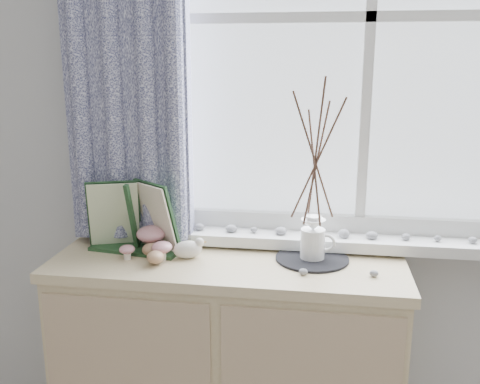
{
  "coord_description": "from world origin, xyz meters",
  "views": [
    {
      "loc": [
        0.15,
        0.07,
        1.51
      ],
      "look_at": [
        -0.1,
        1.7,
        1.1
      ],
      "focal_mm": 40.0,
      "sensor_mm": 36.0,
      "label": 1
    }
  ],
  "objects_px": {
    "sideboard": "(228,370)",
    "botanical_book": "(131,218)",
    "toadstool_cluster": "(151,239)",
    "twig_pitcher": "(316,156)"
  },
  "relations": [
    {
      "from": "sideboard",
      "to": "botanical_book",
      "type": "height_order",
      "value": "botanical_book"
    },
    {
      "from": "sideboard",
      "to": "botanical_book",
      "type": "xyz_separation_m",
      "value": [
        -0.34,
        0.0,
        0.56
      ]
    },
    {
      "from": "sideboard",
      "to": "toadstool_cluster",
      "type": "relative_size",
      "value": 6.59
    },
    {
      "from": "toadstool_cluster",
      "to": "twig_pitcher",
      "type": "distance_m",
      "value": 0.63
    },
    {
      "from": "botanical_book",
      "to": "twig_pitcher",
      "type": "xyz_separation_m",
      "value": [
        0.62,
        0.04,
        0.23
      ]
    },
    {
      "from": "botanical_book",
      "to": "twig_pitcher",
      "type": "height_order",
      "value": "twig_pitcher"
    },
    {
      "from": "sideboard",
      "to": "twig_pitcher",
      "type": "height_order",
      "value": "twig_pitcher"
    },
    {
      "from": "botanical_book",
      "to": "twig_pitcher",
      "type": "distance_m",
      "value": 0.67
    },
    {
      "from": "sideboard",
      "to": "botanical_book",
      "type": "bearing_deg",
      "value": 179.61
    },
    {
      "from": "sideboard",
      "to": "twig_pitcher",
      "type": "relative_size",
      "value": 1.93
    }
  ]
}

